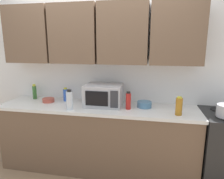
% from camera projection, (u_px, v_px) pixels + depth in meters
% --- Properties ---
extents(wall_back_with_cabinets, '(3.49, 0.38, 2.60)m').
position_uv_depth(wall_back_with_cabinets, '(101.00, 53.00, 2.75)').
color(wall_back_with_cabinets, white).
rests_on(wall_back_with_cabinets, ground_plane).
extents(counter_run, '(2.62, 0.63, 0.90)m').
position_uv_depth(counter_run, '(97.00, 137.00, 2.77)').
color(counter_run, brown).
rests_on(counter_run, ground_plane).
extents(microwave, '(0.48, 0.37, 0.28)m').
position_uv_depth(microwave, '(104.00, 95.00, 2.66)').
color(microwave, '#B7B7BC').
rests_on(microwave, counter_run).
extents(bottle_blue_cleaner, '(0.06, 0.06, 0.19)m').
position_uv_depth(bottle_blue_cleaner, '(66.00, 95.00, 2.89)').
color(bottle_blue_cleaner, '#2D56B7').
rests_on(bottle_blue_cleaner, counter_run).
extents(bottle_green_oil, '(0.06, 0.06, 0.22)m').
position_uv_depth(bottle_green_oil, '(35.00, 92.00, 3.01)').
color(bottle_green_oil, '#386B2D').
rests_on(bottle_green_oil, counter_run).
extents(bottle_clear_tall, '(0.08, 0.08, 0.25)m').
position_uv_depth(bottle_clear_tall, '(70.00, 100.00, 2.50)').
color(bottle_clear_tall, silver).
rests_on(bottle_clear_tall, counter_run).
extents(bottle_amber_vinegar, '(0.08, 0.08, 0.22)m').
position_uv_depth(bottle_amber_vinegar, '(179.00, 106.00, 2.31)').
color(bottle_amber_vinegar, '#AD701E').
rests_on(bottle_amber_vinegar, counter_run).
extents(bottle_red_sauce, '(0.06, 0.06, 0.22)m').
position_uv_depth(bottle_red_sauce, '(128.00, 101.00, 2.52)').
color(bottle_red_sauce, red).
rests_on(bottle_red_sauce, counter_run).
extents(bowl_ceramic_small, '(0.16, 0.16, 0.05)m').
position_uv_depth(bowl_ceramic_small, '(48.00, 100.00, 2.85)').
color(bowl_ceramic_small, '#B24C3D').
rests_on(bowl_ceramic_small, counter_run).
extents(bowl_mixing_large, '(0.19, 0.19, 0.07)m').
position_uv_depth(bowl_mixing_large, '(144.00, 104.00, 2.61)').
color(bowl_mixing_large, teal).
rests_on(bowl_mixing_large, counter_run).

